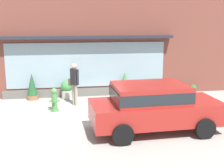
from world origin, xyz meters
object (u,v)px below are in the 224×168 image
at_px(potted_plant_window_right, 67,89).
at_px(potted_plant_corner_tall, 125,84).
at_px(fire_hydrant, 54,99).
at_px(potted_plant_trailing_edge, 155,87).
at_px(potted_plant_low_front, 193,89).
at_px(pedestrian_with_handbag, 74,81).
at_px(parked_car_red, 153,105).
at_px(potted_plant_near_hydrant, 32,87).

bearing_deg(potted_plant_window_right, potted_plant_corner_tall, 2.91).
distance_m(fire_hydrant, potted_plant_trailing_edge, 4.96).
xyz_separation_m(potted_plant_low_front, potted_plant_window_right, (-5.93, 0.18, 0.18)).
height_order(fire_hydrant, pedestrian_with_handbag, pedestrian_with_handbag).
bearing_deg(potted_plant_low_front, potted_plant_window_right, 178.30).
bearing_deg(pedestrian_with_handbag, parked_car_red, -179.30).
distance_m(potted_plant_trailing_edge, potted_plant_low_front, 1.84).
height_order(potted_plant_near_hydrant, potted_plant_low_front, potted_plant_near_hydrant).
distance_m(parked_car_red, potted_plant_low_front, 5.46).
height_order(potted_plant_trailing_edge, potted_plant_low_front, potted_plant_trailing_edge).
bearing_deg(potted_plant_near_hydrant, potted_plant_window_right, -2.38).
height_order(potted_plant_trailing_edge, potted_plant_window_right, potted_plant_window_right).
height_order(potted_plant_corner_tall, potted_plant_low_front, potted_plant_corner_tall).
distance_m(potted_plant_near_hydrant, potted_plant_window_right, 1.52).
relative_size(fire_hydrant, parked_car_red, 0.22).
distance_m(parked_car_red, potted_plant_trailing_edge, 4.80).
bearing_deg(fire_hydrant, potted_plant_trailing_edge, 22.15).
xyz_separation_m(potted_plant_near_hydrant, potted_plant_window_right, (1.51, -0.06, -0.14)).
bearing_deg(potted_plant_window_right, parked_car_red, -59.22).
distance_m(potted_plant_corner_tall, potted_plant_window_right, 2.68).
relative_size(potted_plant_corner_tall, potted_plant_window_right, 1.38).
bearing_deg(potted_plant_low_front, fire_hydrant, -165.54).
xyz_separation_m(potted_plant_trailing_edge, potted_plant_corner_tall, (-1.43, 0.10, 0.17)).
xyz_separation_m(pedestrian_with_handbag, potted_plant_window_right, (-0.32, 1.12, -0.62)).
height_order(pedestrian_with_handbag, potted_plant_trailing_edge, pedestrian_with_handbag).
relative_size(fire_hydrant, potted_plant_low_front, 1.90).
xyz_separation_m(fire_hydrant, potted_plant_near_hydrant, (-1.03, 1.89, 0.10)).
distance_m(pedestrian_with_handbag, potted_plant_trailing_edge, 4.02).
xyz_separation_m(pedestrian_with_handbag, potted_plant_trailing_edge, (3.79, 1.16, -0.68)).
relative_size(potted_plant_trailing_edge, potted_plant_near_hydrant, 0.62).
height_order(fire_hydrant, potted_plant_window_right, fire_hydrant).
height_order(pedestrian_with_handbag, potted_plant_low_front, pedestrian_with_handbag).
bearing_deg(potted_plant_window_right, pedestrian_with_handbag, -74.15).
relative_size(pedestrian_with_handbag, potted_plant_low_front, 3.68).
distance_m(potted_plant_corner_tall, potted_plant_near_hydrant, 4.19).
bearing_deg(parked_car_red, potted_plant_corner_tall, 87.53).
bearing_deg(potted_plant_near_hydrant, potted_plant_corner_tall, 1.00).
distance_m(parked_car_red, potted_plant_window_right, 5.28).
bearing_deg(potted_plant_trailing_edge, potted_plant_low_front, -6.77).
xyz_separation_m(parked_car_red, potted_plant_near_hydrant, (-4.21, 4.58, -0.32)).
relative_size(fire_hydrant, potted_plant_corner_tall, 0.81).
distance_m(potted_plant_trailing_edge, potted_plant_window_right, 4.11).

